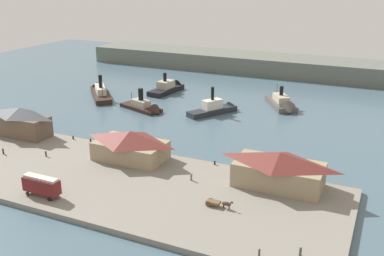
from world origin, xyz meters
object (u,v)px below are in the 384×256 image
mooring_post_west (234,166)px  ferry_mid_harbor (169,88)px  pedestrian_near_east_shed (46,154)px  mooring_post_center_east (73,138)px  ferry_shed_central_terminal (21,121)px  horse_cart (218,203)px  ferry_shed_west_terminal (130,145)px  pedestrian_near_cart (259,252)px  pedestrian_standing_center (191,177)px  mooring_post_east (91,140)px  ferry_outer_harbor (100,92)px  street_tram (41,185)px  ferry_approaching_west (283,105)px  ferry_shed_east_terminal (279,169)px  mooring_post_center_west (215,163)px  pedestrian_walking_west (3,151)px  ferry_near_quay (146,108)px  pedestrian_walking_east (300,251)px  ferry_departing_north (216,108)px

mooring_post_west → ferry_mid_harbor: (-50.20, 62.47, -0.08)m
pedestrian_near_east_shed → mooring_post_center_east: pedestrian_near_east_shed is taller
ferry_shed_central_terminal → ferry_mid_harbor: 68.05m
horse_cart → ferry_shed_west_terminal: bearing=154.9°
mooring_post_center_east → pedestrian_near_cart: bearing=-26.0°
pedestrian_standing_center → mooring_post_east: bearing=163.8°
ferry_shed_west_terminal → ferry_outer_harbor: 69.36m
street_tram → ferry_approaching_west: (29.97, 88.50, -2.40)m
mooring_post_west → ferry_mid_harbor: size_ratio=0.05×
ferry_shed_east_terminal → mooring_post_center_west: (-17.03, 4.72, -3.57)m
pedestrian_walking_west → mooring_post_east: 22.69m
street_tram → ferry_near_quay: size_ratio=0.45×
horse_cart → ferry_outer_harbor: bearing=139.3°
ferry_shed_central_terminal → pedestrian_standing_center: size_ratio=9.81×
ferry_shed_east_terminal → pedestrian_walking_east: size_ratio=11.12×
pedestrian_walking_east → mooring_post_center_east: bearing=158.1°
horse_cart → pedestrian_near_east_shed: (-49.91, 5.85, -0.20)m
ferry_shed_east_terminal → mooring_post_center_east: size_ratio=21.78×
pedestrian_near_east_shed → ferry_outer_harbor: (-25.74, 59.14, -0.45)m
ferry_shed_central_terminal → street_tram: bearing=-39.9°
pedestrian_near_cart → pedestrian_near_east_shed: (-62.21, 18.34, 0.02)m
ferry_departing_north → pedestrian_near_east_shed: bearing=-113.6°
ferry_shed_east_terminal → horse_cart: bearing=-120.7°
pedestrian_walking_east → mooring_post_center_west: 39.35m
street_tram → ferry_shed_central_terminal: bearing=140.1°
pedestrian_near_cart → ferry_departing_north: bearing=116.6°
mooring_post_east → ferry_approaching_west: size_ratio=0.04×
street_tram → mooring_post_center_west: 40.76m
horse_cart → mooring_post_center_east: (-51.59, 18.74, -0.47)m
pedestrian_standing_center → ferry_mid_harbor: 85.08m
pedestrian_walking_west → mooring_post_center_west: 55.30m
ferry_shed_west_terminal → mooring_post_center_west: ferry_shed_west_terminal is taller
pedestrian_near_east_shed → ferry_outer_harbor: ferry_outer_harbor is taller
ferry_shed_west_terminal → mooring_post_west: size_ratio=20.05×
ferry_shed_central_terminal → ferry_mid_harbor: ferry_shed_central_terminal is taller
mooring_post_west → pedestrian_near_east_shed: bearing=-163.9°
ferry_shed_east_terminal → pedestrian_near_east_shed: 59.23m
street_tram → ferry_approaching_west: bearing=71.3°
pedestrian_standing_center → ferry_outer_harbor: 86.45m
mooring_post_west → ferry_approaching_west: (-2.17, 58.05, -0.26)m
mooring_post_center_west → ferry_near_quay: 53.29m
horse_cart → mooring_post_east: horse_cart is taller
ferry_shed_west_terminal → ferry_mid_harbor: (-24.50, 68.12, -3.40)m
pedestrian_near_east_shed → ferry_departing_north: bearing=66.4°
street_tram → ferry_mid_harbor: size_ratio=0.42×
ferry_shed_central_terminal → mooring_post_center_east: bearing=12.9°
ferry_shed_east_terminal → mooring_post_center_east: bearing=175.9°
mooring_post_center_east → ferry_near_quay: (2.98, 35.46, -0.42)m
mooring_post_west → mooring_post_center_west: bearing=-178.6°
pedestrian_walking_east → pedestrian_near_cart: bearing=-154.2°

